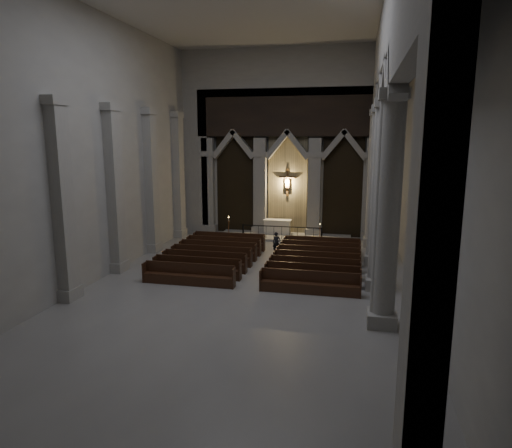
# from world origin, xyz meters

# --- Properties ---
(room) EXTENTS (24.00, 24.10, 12.00)m
(room) POSITION_xyz_m (0.00, 0.00, 7.60)
(room) COLOR gray
(room) RESTS_ON ground
(sanctuary_wall) EXTENTS (14.00, 0.77, 12.00)m
(sanctuary_wall) POSITION_xyz_m (0.00, 11.54, 6.62)
(sanctuary_wall) COLOR #A4A199
(sanctuary_wall) RESTS_ON ground
(right_arcade) EXTENTS (1.00, 24.00, 12.00)m
(right_arcade) POSITION_xyz_m (5.50, 1.33, 7.83)
(right_arcade) COLOR #A4A199
(right_arcade) RESTS_ON ground
(left_pilasters) EXTENTS (0.60, 13.00, 8.03)m
(left_pilasters) POSITION_xyz_m (-6.75, 3.50, 3.91)
(left_pilasters) COLOR #A4A199
(left_pilasters) RESTS_ON ground
(sanctuary_step) EXTENTS (8.50, 2.60, 0.15)m
(sanctuary_step) POSITION_xyz_m (0.00, 10.60, 0.07)
(sanctuary_step) COLOR #A4A199
(sanctuary_step) RESTS_ON ground
(altar) EXTENTS (1.84, 0.74, 0.94)m
(altar) POSITION_xyz_m (-0.55, 11.14, 0.62)
(altar) COLOR silver
(altar) RESTS_ON sanctuary_step
(altar_rail) EXTENTS (5.08, 0.09, 1.00)m
(altar_rail) POSITION_xyz_m (0.00, 9.56, 0.66)
(altar_rail) COLOR black
(altar_rail) RESTS_ON ground
(candle_stand_left) EXTENTS (0.26, 0.26, 1.55)m
(candle_stand_left) POSITION_xyz_m (-3.27, 8.93, 0.42)
(candle_stand_left) COLOR #AE6C35
(candle_stand_left) RESTS_ON ground
(candle_stand_right) EXTENTS (0.23, 0.23, 1.35)m
(candle_stand_right) POSITION_xyz_m (2.42, 8.92, 0.37)
(candle_stand_right) COLOR #AE6C35
(candle_stand_right) RESTS_ON ground
(pews) EXTENTS (9.66, 7.11, 0.95)m
(pews) POSITION_xyz_m (0.00, 3.63, 0.31)
(pews) COLOR black
(pews) RESTS_ON ground
(worshipper) EXTENTS (0.51, 0.41, 1.20)m
(worshipper) POSITION_xyz_m (0.18, 6.62, 0.60)
(worshipper) COLOR black
(worshipper) RESTS_ON ground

